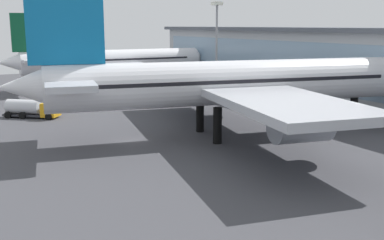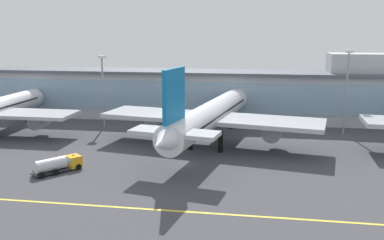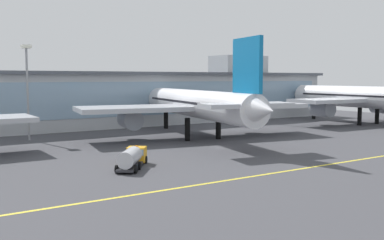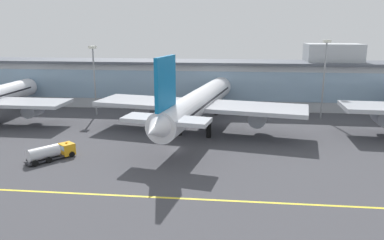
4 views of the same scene
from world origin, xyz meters
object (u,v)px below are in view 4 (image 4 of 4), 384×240
baggage_tug_near (52,152)px  apron_light_mast_centre (94,69)px  airliner_near_right (198,103)px  apron_light_mast_west (325,67)px

baggage_tug_near → apron_light_mast_centre: size_ratio=0.45×
airliner_near_right → apron_light_mast_west: 36.98m
airliner_near_right → apron_light_mast_centre: bearing=73.3°
airliner_near_right → baggage_tug_near: bearing=140.8°
apron_light_mast_west → apron_light_mast_centre: 62.37m
airliner_near_right → baggage_tug_near: size_ratio=6.80×
apron_light_mast_west → apron_light_mast_centre: (-62.33, -1.81, -1.00)m
apron_light_mast_west → airliner_near_right: bearing=-151.4°
baggage_tug_near → apron_light_mast_west: (57.23, 38.97, 12.45)m
baggage_tug_near → apron_light_mast_centre: 39.21m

